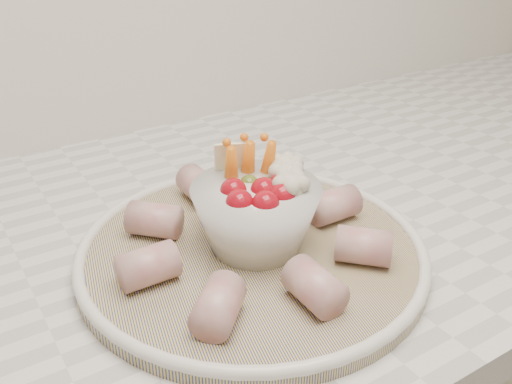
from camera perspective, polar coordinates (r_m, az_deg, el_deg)
serving_platter at (r=0.57m, az=-0.40°, el=-5.86°), size 0.41×0.41×0.02m
veggie_bowl at (r=0.55m, az=0.18°, el=-1.91°), size 0.13×0.13×0.10m
cured_meat_rolls at (r=0.56m, az=-0.51°, el=-4.02°), size 0.26×0.27×0.04m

